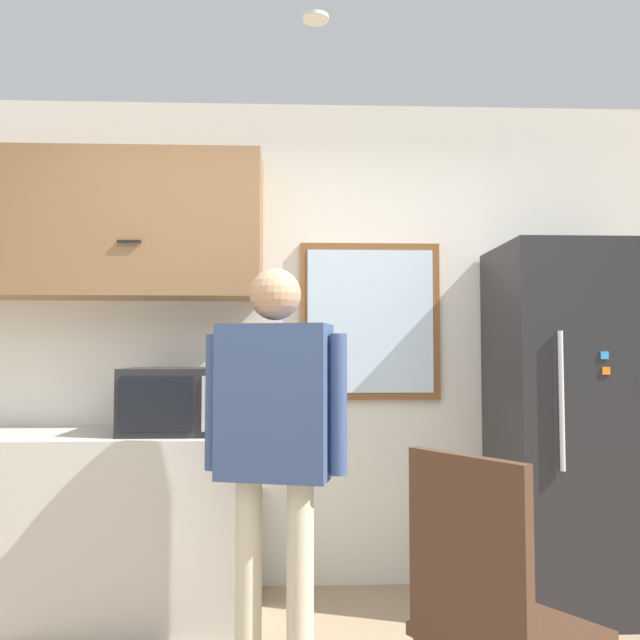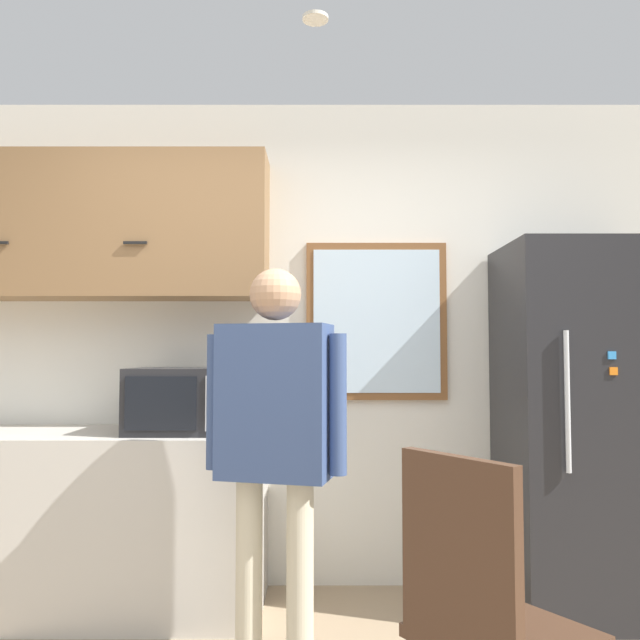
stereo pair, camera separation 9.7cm
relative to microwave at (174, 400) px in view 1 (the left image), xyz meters
The scene contains 9 objects.
back_wall 0.77m from the microwave, 33.27° to the left, with size 6.00×0.06×2.70m.
counter 0.85m from the microwave, behind, with size 2.03×0.64×0.88m.
upper_cabinets 1.11m from the microwave, 162.12° to the left, with size 2.03×0.34×0.78m.
microwave is the anchor object (origin of this frame).
person 0.77m from the microwave, 47.27° to the right, with size 0.59×0.32×1.63m.
refrigerator 2.04m from the microwave, ahead, with size 0.76×0.67×1.83m.
chair 1.82m from the microwave, 46.98° to the right, with size 0.63×0.63×0.98m.
window 1.15m from the microwave, 18.47° to the left, with size 0.78×0.05×0.88m.
ceiling_light 1.88m from the microwave, 41.43° to the right, with size 0.11×0.11×0.01m.
Camera 1 is at (0.02, -1.67, 1.28)m, focal length 35.00 mm.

